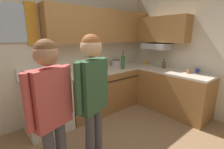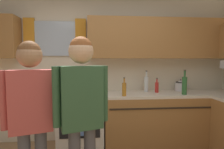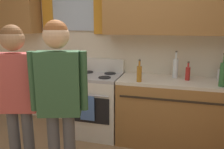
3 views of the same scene
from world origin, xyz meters
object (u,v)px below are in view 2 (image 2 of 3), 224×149
bottle_oil_amber (124,89)px  stovetop_kettle (181,86)px  bottle_sauce_red (157,87)px  adult_in_plaid (82,104)px  adult_left (31,107)px  stove_oven (82,120)px  bottle_wine_green (184,85)px  bottle_tall_clear (146,84)px

bottle_oil_amber → stovetop_kettle: bottle_oil_amber is taller
bottle_sauce_red → adult_in_plaid: bearing=-131.1°
bottle_oil_amber → adult_left: size_ratio=0.18×
adult_left → stove_oven: bearing=75.1°
stovetop_kettle → adult_left: adult_left is taller
stove_oven → bottle_sauce_red: size_ratio=4.48×
bottle_oil_amber → stovetop_kettle: 1.14m
stove_oven → bottle_wine_green: bottle_wine_green is taller
stove_oven → bottle_tall_clear: 1.25m
bottle_wine_green → stovetop_kettle: (0.10, 0.34, -0.06)m
stovetop_kettle → adult_left: 2.52m
adult_in_plaid → stovetop_kettle: bearing=41.5°
adult_in_plaid → bottle_tall_clear: bearing=54.8°
stove_oven → stovetop_kettle: (1.74, 0.15, 0.53)m
stove_oven → bottle_oil_amber: bearing=-18.9°
bottle_sauce_red → adult_in_plaid: 1.74m
bottle_wine_green → adult_in_plaid: 1.88m
bottle_tall_clear → adult_left: adult_left is taller
adult_left → adult_in_plaid: (0.45, -0.02, 0.03)m
bottle_tall_clear → adult_left: 2.00m
bottle_oil_amber → bottle_wine_green: size_ratio=0.73×
bottle_oil_amber → bottle_wine_green: bearing=2.5°
adult_left → bottle_oil_amber: bearing=46.0°
adult_left → adult_in_plaid: size_ratio=0.98×
bottle_sauce_red → stove_oven: bearing=-178.6°
adult_left → adult_in_plaid: adult_in_plaid is taller
bottle_sauce_red → stovetop_kettle: 0.49m
bottle_sauce_red → stovetop_kettle: (0.48, 0.12, 0.00)m
stove_oven → bottle_sauce_red: bottle_sauce_red is taller
bottle_wine_green → adult_left: adult_left is taller
bottle_tall_clear → adult_left: (-1.44, -1.39, -0.02)m
adult_in_plaid → stove_oven: bearing=95.2°
bottle_tall_clear → stovetop_kettle: 0.64m
bottle_tall_clear → adult_in_plaid: (-0.99, -1.40, 0.00)m
adult_in_plaid → bottle_wine_green: bearing=35.8°
bottle_oil_amber → bottle_wine_green: bottle_wine_green is taller
bottle_oil_amber → adult_in_plaid: adult_in_plaid is taller
adult_left → bottle_tall_clear: bearing=43.9°
stovetop_kettle → bottle_wine_green: bearing=-106.7°
bottle_sauce_red → bottle_oil_amber: 0.65m
bottle_wine_green → bottle_sauce_red: bearing=150.2°
bottle_sauce_red → adult_left: (-1.60, -1.30, 0.02)m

